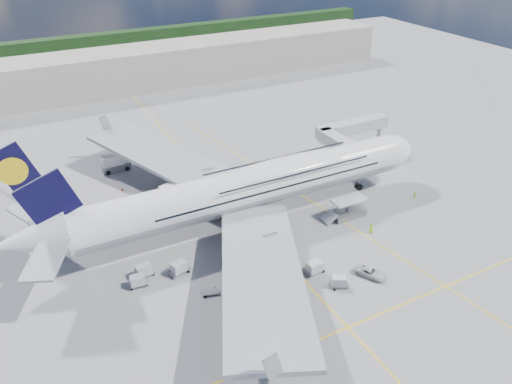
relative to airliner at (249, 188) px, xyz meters
name	(u,v)px	position (x,y,z in m)	size (l,w,h in m)	color
ground	(275,250)	(-0.26, -10.00, -6.87)	(300.00, 300.00, 0.00)	gray
taxi_line_main	(275,250)	(-0.26, -10.00, -6.86)	(0.25, 220.00, 0.01)	yellow
taxi_line_cross	(348,327)	(-0.26, -30.00, -6.86)	(120.00, 0.25, 0.01)	yellow
taxi_line_diag	(313,202)	(13.74, 0.00, -6.86)	(0.25, 100.00, 0.01)	yellow
airliner	(249,188)	(0.00, 0.00, 0.00)	(77.26, 79.15, 23.71)	white
jet_bridge	(348,135)	(29.55, 10.94, -0.02)	(18.80, 12.10, 8.50)	#B7B7BC
cargo_loader	(347,210)	(16.56, -7.11, -5.62)	(8.53, 3.20, 3.67)	silver
terminal	(123,70)	(-0.26, 85.00, -0.87)	(180.00, 16.00, 12.00)	#B2AD9E
tree_line	(192,34)	(39.74, 130.00, -2.87)	(160.00, 6.00, 8.00)	#193814
dolly_row_a	(137,281)	(-23.15, -8.27, -5.89)	(3.02, 1.86, 1.81)	gray
dolly_row_b	(179,267)	(-16.59, -8.27, -5.78)	(3.53, 2.52, 2.02)	gray
dolly_row_c	(210,292)	(-14.16, -14.92, -6.57)	(2.87, 2.02, 0.38)	gray
dolly_back	(143,271)	(-21.68, -6.44, -5.80)	(3.28, 1.96, 1.99)	gray
dolly_nose_far	(339,281)	(3.58, -22.46, -5.91)	(3.18, 2.65, 1.77)	gray
dolly_nose_near	(314,267)	(2.14, -18.02, -5.79)	(3.31, 1.99, 2.00)	gray
baggage_tug	(238,323)	(-13.46, -22.94, -6.15)	(2.72, 1.49, 1.63)	white
catering_truck_inner	(179,195)	(-9.27, 11.16, -4.70)	(8.14, 4.50, 4.59)	gray
catering_truck_outer	(116,164)	(-16.59, 30.90, -5.14)	(6.18, 2.46, 3.71)	gray
service_van	(370,272)	(9.41, -22.71, -6.21)	(2.19, 4.74, 1.32)	silver
crew_nose	(415,195)	(32.23, -8.02, -6.08)	(0.58, 0.38, 1.59)	#ABE017
crew_loader	(356,197)	(21.75, -3.16, -6.11)	(0.73, 0.57, 1.51)	#8BDB17
crew_wing	(251,266)	(-6.35, -13.12, -5.86)	(1.18, 0.49, 2.02)	#D4FF1A
crew_van	(371,228)	(17.09, -13.42, -5.96)	(0.89, 0.58, 1.82)	#ADED19
crew_tug	(279,302)	(-6.49, -21.96, -6.05)	(1.06, 0.61, 1.64)	#A1E718
cone_nose	(365,175)	(29.57, 4.01, -6.59)	(0.45, 0.45, 0.57)	#FF380D
cone_wing_left_inner	(166,211)	(-12.72, 9.68, -6.57)	(0.48, 0.48, 0.62)	#FF380D
cone_wing_left_outer	(122,189)	(-17.72, 21.87, -6.58)	(0.47, 0.47, 0.59)	#FF380D
cone_wing_right_inner	(275,294)	(-5.85, -19.85, -6.62)	(0.41, 0.41, 0.52)	#FF380D
cone_wing_right_outer	(308,339)	(-6.41, -29.42, -6.61)	(0.41, 0.41, 0.53)	#FF380D
cone_tail	(51,258)	(-33.79, 4.64, -6.60)	(0.43, 0.43, 0.55)	#FF380D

